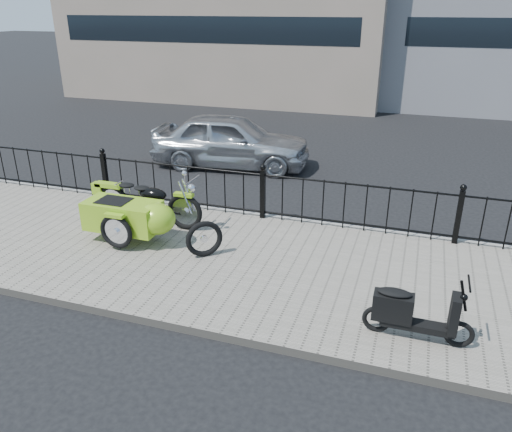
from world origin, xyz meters
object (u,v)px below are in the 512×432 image
(scooter, at_px, (411,313))
(motorcycle_sidecar, at_px, (136,213))
(spare_tire, at_px, (204,239))
(sedan_car, at_px, (231,140))

(scooter, bearing_deg, motorcycle_sidecar, 162.84)
(scooter, height_order, spare_tire, scooter)
(motorcycle_sidecar, xyz_separation_m, spare_tire, (1.39, -0.26, -0.16))
(scooter, relative_size, sedan_car, 0.33)
(spare_tire, bearing_deg, motorcycle_sidecar, 169.59)
(spare_tire, relative_size, sedan_car, 0.15)
(scooter, bearing_deg, sedan_car, 127.25)
(motorcycle_sidecar, bearing_deg, sedan_car, 91.32)
(motorcycle_sidecar, height_order, scooter, motorcycle_sidecar)
(motorcycle_sidecar, bearing_deg, spare_tire, -10.41)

